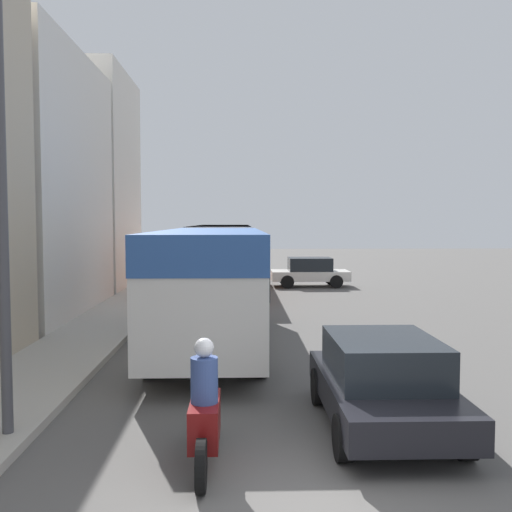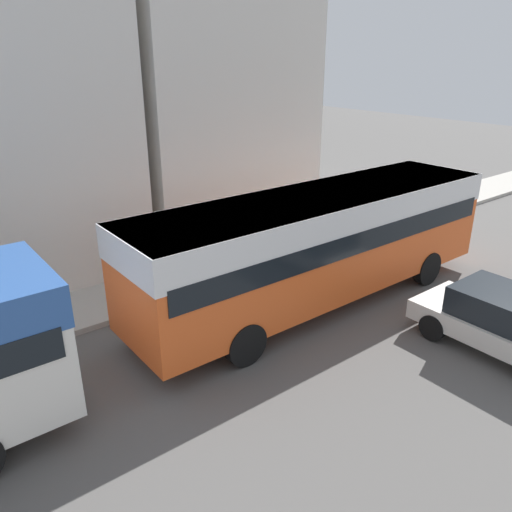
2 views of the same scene
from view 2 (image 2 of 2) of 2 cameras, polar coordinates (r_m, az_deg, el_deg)
The scene contains 5 objects.
building_far_terrace at distance 18.95m, azimuth -6.33°, elevation 18.25°, with size 5.82×6.56×10.21m.
bus_following at distance 13.16m, azimuth 7.33°, elevation 2.53°, with size 2.62×10.86×3.04m.
car_crossing at distance 12.67m, azimuth 26.32°, elevation -6.61°, with size 3.82×1.86×1.44m.
pedestrian_near_curb at distance 13.90m, azimuth -8.53°, elevation -0.82°, with size 0.41×0.41×1.65m.
pedestrian_walking_away at distance 19.00m, azimuth 13.28°, elevation 5.46°, with size 0.39×0.39×1.83m.
Camera 2 is at (6.91, 11.34, 6.36)m, focal length 35.00 mm.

